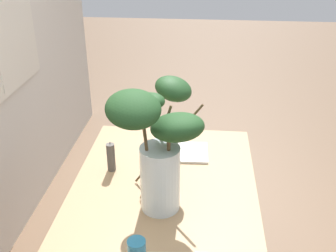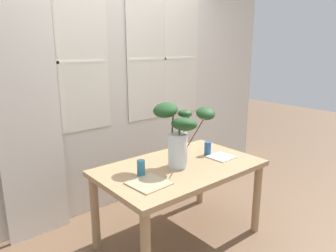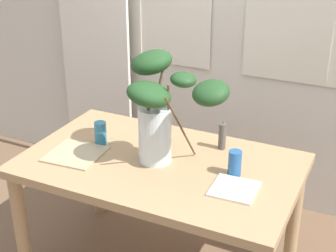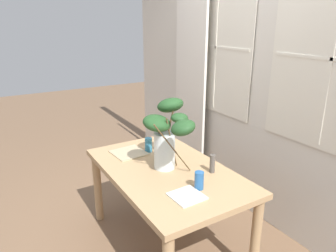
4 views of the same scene
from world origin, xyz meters
The scene contains 10 objects.
ground centered at (0.00, 0.00, 0.00)m, with size 14.00×14.00×0.00m, color brown.
back_wall_with_windows centered at (0.00, 1.05, 1.41)m, with size 4.67×0.14×2.81m.
curtain_sheer_side centered at (-0.97, 0.90, 1.26)m, with size 0.55×0.03×2.52m, color silver.
dining_table centered at (0.00, 0.00, 0.63)m, with size 1.43×0.87×0.72m.
vase_with_branches centered at (0.00, 0.00, 1.03)m, with size 0.62×0.43×0.58m.
drinking_glass_blue_left centered at (-0.39, 0.04, 0.79)m, with size 0.07×0.07×0.13m, color teal.
drinking_glass_blue_right centered at (0.39, 0.04, 0.79)m, with size 0.07×0.07×0.13m, color #235693.
plate_square_left centered at (-0.44, -0.13, 0.73)m, with size 0.28×0.28×0.01m, color tan.
plate_square_right centered at (0.44, -0.10, 0.73)m, with size 0.21×0.21×0.01m, color silver.
pillar_candle centered at (0.24, 0.28, 0.80)m, with size 0.04×0.04×0.16m.
Camera 2 is at (-1.76, -1.94, 1.76)m, focal length 33.96 mm.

